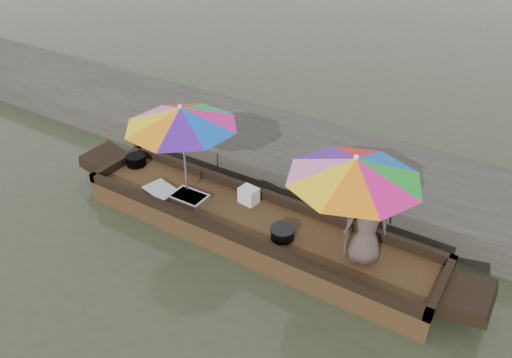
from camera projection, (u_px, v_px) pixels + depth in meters
The scene contains 11 objects.
water at pixel (253, 237), 7.65m from camera, with size 80.00×80.00×0.00m, color #2E3522.
dock at pixel (318, 162), 9.08m from camera, with size 22.00×2.20×0.50m, color #2D2B26.
boat_hull at pixel (252, 228), 7.55m from camera, with size 5.66×1.20×0.35m, color #382615.
cooking_pot at pixel (136, 160), 8.74m from camera, with size 0.34×0.34×0.18m, color black.
tray_crayfish at pixel (189, 198), 7.84m from camera, with size 0.56×0.39×0.09m, color silver.
tray_scallop at pixel (161, 191), 8.04m from camera, with size 0.56×0.39×0.06m, color silver.
charcoal_grill at pixel (282, 234), 7.04m from camera, with size 0.33×0.33×0.16m, color black.
supply_bag at pixel (249, 195), 7.75m from camera, with size 0.28×0.22×0.26m, color silver.
vendor at pixel (367, 225), 6.39m from camera, with size 0.57×0.37×1.17m, color #4E3D35.
umbrella_bow at pixel (184, 152), 7.61m from camera, with size 1.72×1.72×1.55m, color #E51484, non-canonical shape.
umbrella_stern at pixel (350, 208), 6.37m from camera, with size 1.73×1.73×1.55m, color green, non-canonical shape.
Camera 1 is at (3.25, -5.02, 4.85)m, focal length 35.00 mm.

